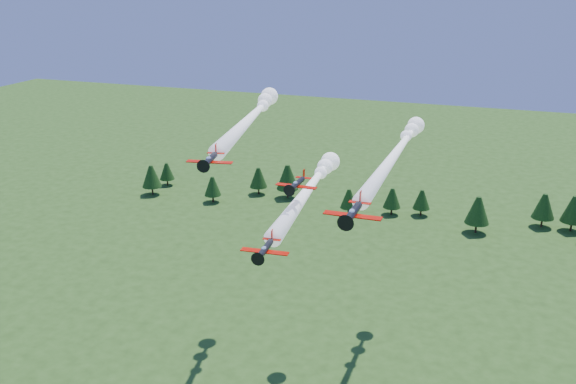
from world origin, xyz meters
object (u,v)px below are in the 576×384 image
(plane_left, at_px, (253,115))
(plane_right, at_px, (398,151))
(plane_lead, at_px, (311,186))
(plane_slot, at_px, (297,184))

(plane_left, bearing_deg, plane_right, 3.47)
(plane_lead, xyz_separation_m, plane_slot, (1.54, -12.14, 4.33))
(plane_slot, bearing_deg, plane_left, 127.94)
(plane_left, xyz_separation_m, plane_right, (26.41, 6.55, -6.13))
(plane_left, relative_size, plane_slot, 7.50)
(plane_lead, xyz_separation_m, plane_left, (-14.35, 9.06, 9.46))
(plane_right, relative_size, plane_slot, 8.90)
(plane_lead, bearing_deg, plane_left, 143.09)
(plane_left, bearing_deg, plane_lead, -42.73)
(plane_left, distance_m, plane_slot, 26.99)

